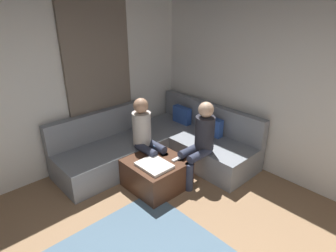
# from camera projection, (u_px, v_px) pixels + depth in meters

# --- Properties ---
(wall_back) EXTENTS (6.00, 0.12, 2.70)m
(wall_back) POSITION_uv_depth(u_px,v_px,m) (334.00, 99.00, 3.57)
(wall_back) COLOR silver
(wall_back) RESTS_ON ground_plane
(wall_left) EXTENTS (0.12, 6.00, 2.70)m
(wall_left) POSITION_uv_depth(u_px,v_px,m) (7.00, 95.00, 3.71)
(wall_left) COLOR silver
(wall_left) RESTS_ON ground_plane
(curtain_panel) EXTENTS (0.06, 1.10, 2.50)m
(curtain_panel) POSITION_uv_depth(u_px,v_px,m) (100.00, 86.00, 4.49)
(curtain_panel) COLOR #726659
(curtain_panel) RESTS_ON ground_plane
(sectional_couch) EXTENTS (2.10, 2.55, 0.87)m
(sectional_couch) POSITION_uv_depth(u_px,v_px,m) (160.00, 145.00, 4.73)
(sectional_couch) COLOR gray
(sectional_couch) RESTS_ON ground_plane
(ottoman) EXTENTS (0.76, 0.76, 0.42)m
(ottoman) POSITION_uv_depth(u_px,v_px,m) (156.00, 173.00, 4.10)
(ottoman) COLOR #4C2D1E
(ottoman) RESTS_ON ground_plane
(folded_blanket) EXTENTS (0.44, 0.36, 0.04)m
(folded_blanket) POSITION_uv_depth(u_px,v_px,m) (154.00, 165.00, 3.87)
(folded_blanket) COLOR white
(folded_blanket) RESTS_ON ottoman
(coffee_mug) EXTENTS (0.08, 0.08, 0.10)m
(coffee_mug) POSITION_uv_depth(u_px,v_px,m) (156.00, 148.00, 4.25)
(coffee_mug) COLOR #334C72
(coffee_mug) RESTS_ON ottoman
(game_remote) EXTENTS (0.05, 0.15, 0.02)m
(game_remote) POSITION_uv_depth(u_px,v_px,m) (176.00, 159.00, 4.03)
(game_remote) COLOR white
(game_remote) RESTS_ON ottoman
(person_on_couch_back) EXTENTS (0.30, 0.60, 1.20)m
(person_on_couch_back) POSITION_uv_depth(u_px,v_px,m) (200.00, 140.00, 4.08)
(person_on_couch_back) COLOR #2D3347
(person_on_couch_back) RESTS_ON ground_plane
(person_on_couch_side) EXTENTS (0.60, 0.30, 1.20)m
(person_on_couch_side) POSITION_uv_depth(u_px,v_px,m) (146.00, 135.00, 4.23)
(person_on_couch_side) COLOR #2D3347
(person_on_couch_side) RESTS_ON ground_plane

